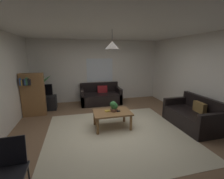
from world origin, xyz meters
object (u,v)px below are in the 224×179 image
(coffee_table, at_px, (112,114))
(bookshelf_corner, at_px, (33,94))
(remote_on_table_0, at_px, (117,111))
(folding_chair, at_px, (11,167))
(couch_right_side, at_px, (192,117))
(couch_under_window, at_px, (101,97))
(potted_palm_corner, at_px, (43,93))
(tv_stand, at_px, (43,103))
(remote_on_table_1, at_px, (115,110))
(tv, at_px, (42,91))
(pendant_lamp, at_px, (112,45))
(book_on_table_0, at_px, (108,111))
(potted_plant_on_table, at_px, (114,106))

(coffee_table, distance_m, bookshelf_corner, 2.71)
(remote_on_table_0, distance_m, folding_chair, 2.63)
(couch_right_side, height_order, coffee_table, couch_right_side)
(couch_under_window, height_order, remote_on_table_0, couch_under_window)
(remote_on_table_0, xyz_separation_m, potted_palm_corner, (-2.28, 2.41, 0.07))
(couch_right_side, height_order, tv_stand, couch_right_side)
(remote_on_table_1, distance_m, tv, 2.87)
(remote_on_table_1, relative_size, pendant_lamp, 0.34)
(couch_under_window, relative_size, remote_on_table_1, 10.02)
(pendant_lamp, bearing_deg, tv_stand, 136.88)
(potted_palm_corner, bearing_deg, couch_right_side, -33.18)
(remote_on_table_0, height_order, tv_stand, tv_stand)
(remote_on_table_1, height_order, potted_palm_corner, potted_palm_corner)
(book_on_table_0, xyz_separation_m, potted_plant_on_table, (0.17, -0.04, 0.14))
(remote_on_table_0, xyz_separation_m, pendant_lamp, (-0.14, 0.03, 1.72))
(folding_chair, xyz_separation_m, pendant_lamp, (1.83, 1.77, 1.68))
(potted_plant_on_table, xyz_separation_m, folding_chair, (-1.88, -1.79, -0.10))
(tv_stand, distance_m, bookshelf_corner, 0.71)
(remote_on_table_1, bearing_deg, pendant_lamp, -64.71)
(book_on_table_0, bearing_deg, couch_right_side, -12.36)
(remote_on_table_1, relative_size, tv, 0.23)
(coffee_table, relative_size, remote_on_table_0, 6.28)
(couch_under_window, distance_m, tv_stand, 2.16)
(bookshelf_corner, bearing_deg, pendant_lamp, -32.57)
(couch_right_side, height_order, pendant_lamp, pendant_lamp)
(couch_right_side, height_order, book_on_table_0, couch_right_side)
(book_on_table_0, height_order, bookshelf_corner, bookshelf_corner)
(book_on_table_0, distance_m, tv_stand, 2.74)
(potted_plant_on_table, relative_size, bookshelf_corner, 0.20)
(remote_on_table_1, bearing_deg, tv_stand, -142.74)
(remote_on_table_0, height_order, potted_palm_corner, potted_palm_corner)
(tv, xyz_separation_m, pendant_lamp, (2.08, -1.93, 1.46))
(remote_on_table_0, xyz_separation_m, potted_plant_on_table, (-0.08, 0.05, 0.14))
(couch_right_side, relative_size, pendant_lamp, 3.20)
(potted_palm_corner, bearing_deg, remote_on_table_0, -46.63)
(book_on_table_0, bearing_deg, potted_palm_corner, 131.07)
(tv_stand, bearing_deg, potted_plant_on_table, -42.14)
(coffee_table, distance_m, tv_stand, 2.85)
(bookshelf_corner, bearing_deg, tv, 68.82)
(remote_on_table_1, bearing_deg, potted_palm_corner, -147.89)
(coffee_table, height_order, potted_plant_on_table, potted_plant_on_table)
(couch_under_window, relative_size, tv_stand, 1.78)
(coffee_table, bearing_deg, remote_on_table_1, 37.22)
(remote_on_table_1, xyz_separation_m, potted_plant_on_table, (-0.04, -0.05, 0.14))
(remote_on_table_1, height_order, tv, tv)
(potted_plant_on_table, bearing_deg, tv_stand, 137.86)
(potted_plant_on_table, bearing_deg, bookshelf_corner, 148.35)
(remote_on_table_0, bearing_deg, bookshelf_corner, 61.09)
(remote_on_table_0, bearing_deg, couch_under_window, 4.51)
(coffee_table, bearing_deg, remote_on_table_0, -11.61)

